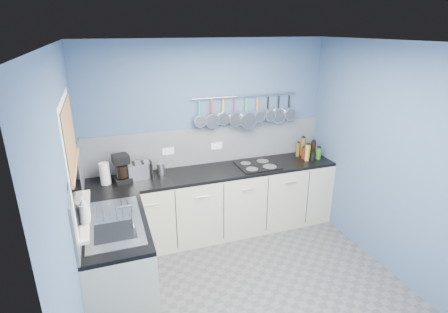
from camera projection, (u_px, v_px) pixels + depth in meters
floor at (252, 290)px, 3.76m from camera, size 3.20×3.00×0.02m
ceiling at (260, 41)px, 2.89m from camera, size 3.20×3.00×0.02m
wall_back at (209, 137)px, 4.67m from camera, size 3.20×0.02×2.50m
wall_front at (365, 286)px, 1.99m from camera, size 3.20×0.02×2.50m
wall_left at (71, 209)px, 2.83m from camera, size 0.02×3.00×2.50m
wall_right at (391, 162)px, 3.83m from camera, size 0.02×3.00×2.50m
backsplash_back at (209, 145)px, 4.68m from camera, size 3.20×0.02×0.50m
backsplash_left at (78, 190)px, 3.40m from camera, size 0.02×1.80×0.50m
cabinet_run_back at (216, 203)px, 4.67m from camera, size 3.20×0.60×0.86m
worktop_back at (216, 172)px, 4.52m from camera, size 3.20×0.60×0.04m
cabinet_run_left at (119, 264)px, 3.47m from camera, size 0.60×1.20×0.86m
worktop_left at (114, 224)px, 3.32m from camera, size 0.60×1.20×0.04m
window_frame at (72, 161)px, 3.00m from camera, size 0.01×1.00×1.10m
window_glass at (73, 161)px, 3.00m from camera, size 0.01×0.90×1.00m
bamboo_blind at (70, 136)px, 2.93m from camera, size 0.01×0.90×0.55m
window_sill at (84, 214)px, 3.19m from camera, size 0.10×0.98×0.03m
sink_unit at (114, 222)px, 3.31m from camera, size 0.50×0.95×0.01m
mixer_tap at (132, 216)px, 3.16m from camera, size 0.12×0.08×0.26m
socket_left at (168, 151)px, 4.51m from camera, size 0.15×0.01×0.09m
socket_right at (217, 146)px, 4.71m from camera, size 0.15×0.01×0.09m
pot_rail at (246, 96)px, 4.59m from camera, size 1.45×0.02×0.02m
soap_bottle_a at (84, 210)px, 2.97m from camera, size 0.09×0.10×0.24m
soap_bottle_b at (84, 211)px, 3.04m from camera, size 0.10×0.10×0.17m
paper_towel at (105, 174)px, 4.08m from camera, size 0.13×0.13×0.26m
coffee_maker at (122, 169)px, 4.12m from camera, size 0.22×0.24×0.33m
toaster at (139, 171)px, 4.25m from camera, size 0.33×0.24×0.19m
canister at (161, 169)px, 4.39m from camera, size 0.11×0.11×0.14m
hob at (257, 165)px, 4.66m from camera, size 0.52×0.46×0.01m
pan_0 at (199, 113)px, 4.44m from camera, size 0.16×0.08×0.35m
pan_1 at (212, 113)px, 4.49m from camera, size 0.19×0.07×0.38m
pan_2 at (223, 111)px, 4.54m from camera, size 0.17×0.06×0.36m
pan_3 at (235, 112)px, 4.59m from camera, size 0.20×0.08×0.39m
pan_4 at (246, 112)px, 4.65m from camera, size 0.23×0.12×0.42m
pan_5 at (257, 108)px, 4.69m from camera, size 0.16×0.13×0.35m
pan_6 at (268, 107)px, 4.73m from camera, size 0.15×0.12×0.34m
pan_7 at (278, 109)px, 4.79m from camera, size 0.21×0.06×0.40m
pan_8 at (289, 107)px, 4.84m from camera, size 0.18×0.09×0.37m
condiment_0 at (309, 150)px, 5.04m from camera, size 0.07×0.07×0.14m
condiment_1 at (303, 146)px, 5.01m from camera, size 0.07×0.07×0.26m
condiment_2 at (298, 149)px, 4.98m from camera, size 0.05×0.05×0.20m
condiment_3 at (313, 149)px, 4.93m from camera, size 0.07×0.07×0.23m
condiment_4 at (309, 151)px, 4.93m from camera, size 0.05×0.05×0.18m
condiment_5 at (304, 153)px, 4.89m from camera, size 0.06×0.06×0.16m
condiment_6 at (318, 153)px, 4.88m from camera, size 0.07×0.07×0.16m
condiment_7 at (313, 156)px, 4.84m from camera, size 0.07×0.07×0.11m
condiment_8 at (307, 153)px, 4.81m from camera, size 0.06×0.06×0.23m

